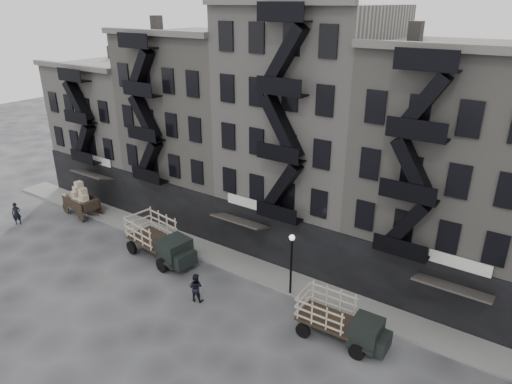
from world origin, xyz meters
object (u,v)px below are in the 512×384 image
Objects in this scene: wagon at (80,196)px; pedestrian_west at (16,214)px; stake_truck_west at (159,237)px; stake_truck_east at (340,318)px; pedestrian_mid at (196,287)px; horse at (65,200)px.

wagon is 1.93× the size of pedestrian_west.
wagon is 5.11m from pedestrian_west.
stake_truck_east is at bearing 5.46° from stake_truck_west.
stake_truck_east is (25.40, -2.00, -0.25)m from wagon.
stake_truck_west is at bearing -40.98° from pedestrian_mid.
horse is at bearing 174.23° from stake_truck_east.
horse is at bearing -28.69° from pedestrian_mid.
pedestrian_west is at bearing -176.98° from stake_truck_east.
stake_truck_west reaches higher than pedestrian_west.
stake_truck_east is at bearing 2.34° from wagon.
pedestrian_west is 1.01× the size of pedestrian_mid.
stake_truck_west is at bearing -36.66° from pedestrian_west.
pedestrian_mid is at bearing -6.07° from wagon.
horse is at bearing -177.89° from stake_truck_west.
horse is 0.30× the size of stake_truck_west.
stake_truck_east is at bearing -84.26° from horse.
pedestrian_west is (-28.10, -2.28, -0.47)m from stake_truck_east.
pedestrian_west reaches higher than horse.
pedestrian_west is at bearing -15.88° from pedestrian_mid.
pedestrian_west reaches higher than pedestrian_mid.
wagon is at bearing 9.13° from pedestrian_west.
stake_truck_east is 9.01m from pedestrian_mid.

